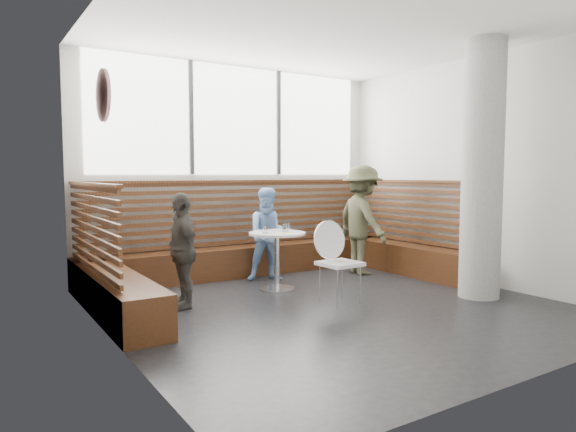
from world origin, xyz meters
TOP-DOWN VIEW (x-y plane):
  - room at (0.00, 0.00)m, footprint 5.00×5.00m
  - booth at (0.00, 1.77)m, footprint 5.00×2.50m
  - concrete_column at (1.85, -0.60)m, footprint 0.50×0.50m
  - wall_art at (-2.46, 0.40)m, footprint 0.03×0.50m
  - cafe_table at (-0.10, 1.12)m, footprint 0.76×0.76m
  - cafe_chair at (0.16, 0.16)m, footprint 0.47×0.46m
  - adult_man at (1.59, 1.36)m, footprint 0.76×1.16m
  - child_back at (0.12, 1.69)m, footprint 0.80×0.71m
  - child_left at (-1.50, 0.94)m, footprint 0.37×0.80m
  - plate_near at (-0.21, 1.23)m, footprint 0.20×0.20m
  - plate_far at (0.02, 1.28)m, footprint 0.21×0.21m
  - glass_left at (-0.31, 1.08)m, footprint 0.06×0.06m
  - glass_mid at (-0.00, 1.07)m, footprint 0.07×0.07m
  - glass_right at (0.10, 1.17)m, footprint 0.07×0.07m
  - menu_card at (-0.09, 0.93)m, footprint 0.22×0.18m

SIDE VIEW (x-z plane):
  - booth at x=0.00m, z-range -0.31..1.13m
  - cafe_table at x=-0.10m, z-range 0.17..0.95m
  - cafe_chair at x=0.16m, z-range 0.09..1.08m
  - child_left at x=-1.50m, z-range 0.00..1.34m
  - child_back at x=0.12m, z-range 0.00..1.36m
  - menu_card at x=-0.09m, z-range 0.78..0.78m
  - plate_near at x=-0.21m, z-range 0.78..0.79m
  - plate_far at x=0.02m, z-range 0.78..0.79m
  - glass_left at x=-0.31m, z-range 0.78..0.88m
  - glass_right at x=0.10m, z-range 0.78..0.89m
  - glass_mid at x=0.00m, z-range 0.78..0.89m
  - adult_man at x=1.59m, z-range 0.00..1.69m
  - concrete_column at x=1.85m, z-range 0.00..3.20m
  - room at x=0.00m, z-range 0.00..3.20m
  - wall_art at x=-2.46m, z-range 2.05..2.55m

